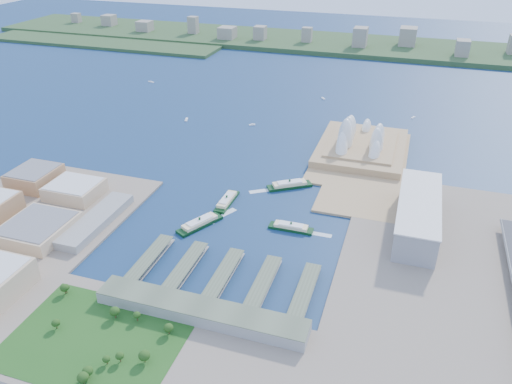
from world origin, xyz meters
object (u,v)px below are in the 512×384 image
(ferry_b, at_px, (290,183))
(ferry_d, at_px, (291,226))
(ferry_c, at_px, (200,222))
(toaster_building, at_px, (418,214))
(ferry_a, at_px, (227,199))
(opera_house, at_px, (363,133))

(ferry_b, xyz_separation_m, ferry_d, (27.96, -100.15, -0.79))
(ferry_d, bearing_deg, ferry_c, 103.48)
(toaster_building, height_order, ferry_c, toaster_building)
(ferry_c, bearing_deg, ferry_a, -72.54)
(ferry_a, bearing_deg, opera_house, 56.64)
(opera_house, xyz_separation_m, ferry_c, (-154.12, -271.56, -26.29))
(toaster_building, xyz_separation_m, ferry_c, (-244.12, -71.56, -14.79))
(opera_house, bearing_deg, ferry_a, -124.10)
(opera_house, distance_m, toaster_building, 219.62)
(ferry_a, bearing_deg, ferry_b, 45.71)
(ferry_c, xyz_separation_m, ferry_d, (104.99, 26.07, -0.75))
(opera_house, distance_m, ferry_c, 313.35)
(ferry_a, relative_size, ferry_d, 1.08)
(ferry_c, bearing_deg, toaster_building, -135.70)
(ferry_a, height_order, ferry_b, ferry_b)
(opera_house, bearing_deg, ferry_b, -117.94)
(ferry_a, distance_m, ferry_c, 61.50)
(toaster_building, height_order, ferry_d, toaster_building)
(ferry_b, relative_size, ferry_d, 1.16)
(opera_house, distance_m, ferry_d, 251.82)
(opera_house, height_order, ferry_d, opera_house)
(toaster_building, height_order, ferry_a, toaster_building)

